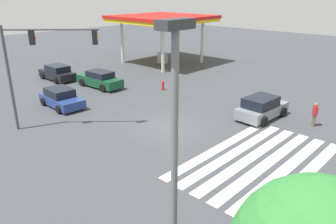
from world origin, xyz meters
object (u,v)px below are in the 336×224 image
traffic_signal_mast (34,57)px  car_2 (61,98)px  car_3 (262,108)px  street_light_pole_b (174,166)px  car_0 (57,73)px  pedestrian (315,113)px  fire_hydrant (163,85)px  car_1 (100,79)px

traffic_signal_mast → car_2: bearing=90.7°
car_3 → street_light_pole_b: size_ratio=0.54×
car_0 → car_2: (-3.94, -7.67, -0.04)m
car_0 → car_3: 20.60m
pedestrian → street_light_pole_b: (-16.46, -2.47, 3.87)m
car_2 → car_3: bearing=36.4°
pedestrian → street_light_pole_b: 17.08m
car_2 → car_3: 14.99m
traffic_signal_mast → car_0: bearing=102.1°
street_light_pole_b → fire_hydrant: (15.64, 15.57, -4.34)m
car_1 → fire_hydrant: bearing=-149.5°
car_2 → car_3: car_3 is taller
traffic_signal_mast → fire_hydrant: traffic_signal_mast is taller
traffic_signal_mast → pedestrian: size_ratio=4.06×
car_0 → pedestrian: size_ratio=2.69×
car_0 → car_1: bearing=-165.8°
traffic_signal_mast → car_2: size_ratio=1.57×
traffic_signal_mast → pedestrian: bearing=-0.1°
traffic_signal_mast → car_0: size_ratio=1.51×
car_3 → car_1: bearing=104.5°
traffic_signal_mast → fire_hydrant: 12.43m
car_0 → car_2: size_ratio=1.04×
car_1 → pedestrian: bearing=-170.2°
car_0 → car_3: (4.41, -20.13, 0.05)m
car_0 → car_1: car_1 is taller
pedestrian → traffic_signal_mast: bearing=0.1°
car_3 → traffic_signal_mast: bearing=143.7°
car_1 → car_2: car_1 is taller
car_2 → fire_hydrant: bearing=75.6°
car_2 → car_0: bearing=155.4°
car_1 → pedestrian: pedestrian is taller
pedestrian → street_light_pole_b: street_light_pole_b is taller
street_light_pole_b → traffic_signal_mast: bearing=75.2°
traffic_signal_mast → car_1: 10.78m
car_0 → street_light_pole_b: bearing=157.0°
car_3 → pedestrian: 3.42m
car_2 → fire_hydrant: size_ratio=4.87×
car_2 → street_light_pole_b: street_light_pole_b is taller
traffic_signal_mast → street_light_pole_b: street_light_pole_b is taller
car_0 → car_1: (1.34, -5.30, 0.02)m
car_2 → car_3: size_ratio=0.98×
car_1 → car_2: (-5.27, -2.37, -0.06)m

